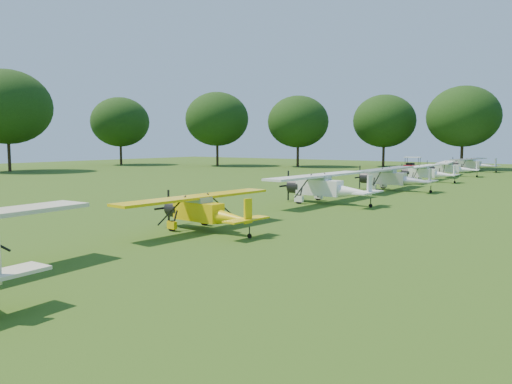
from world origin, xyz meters
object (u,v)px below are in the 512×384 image
aircraft_4 (393,177)px  aircraft_2 (204,209)px  aircraft_3 (326,185)px  golf_cart (412,166)px  aircraft_6 (451,167)px  aircraft_7 (473,163)px  aircraft_5 (426,172)px

aircraft_4 → aircraft_2: bearing=-90.8°
aircraft_3 → golf_cart: size_ratio=4.40×
aircraft_2 → aircraft_6: (-0.41, 46.39, 0.06)m
aircraft_4 → golf_cart: size_ratio=4.26×
aircraft_6 → aircraft_7: aircraft_7 is taller
golf_cart → aircraft_7: bearing=20.5°
aircraft_2 → golf_cart: 55.12m
aircraft_4 → aircraft_5: size_ratio=1.14×
aircraft_2 → aircraft_3: size_ratio=0.84×
aircraft_3 → aircraft_6: (-0.15, 33.40, -0.15)m
aircraft_6 → aircraft_4: bearing=-96.8°
aircraft_2 → aircraft_3: bearing=95.6°
aircraft_3 → aircraft_7: bearing=93.0°
aircraft_5 → aircraft_2: bearing=-89.0°
aircraft_2 → golf_cart: size_ratio=3.71×
aircraft_4 → golf_cart: aircraft_4 is taller
aircraft_2 → aircraft_3: (-0.26, 13.00, 0.20)m
aircraft_2 → aircraft_7: (-0.33, 58.07, 0.11)m
aircraft_2 → aircraft_3: 13.00m
aircraft_7 → aircraft_6: bearing=-81.9°
aircraft_6 → aircraft_5: bearing=-97.6°
aircraft_3 → aircraft_2: bearing=-85.9°
aircraft_6 → golf_cart: size_ratio=3.91×
aircraft_7 → golf_cart: golf_cart is taller
aircraft_2 → aircraft_5: (-0.25, 36.04, 0.02)m
aircraft_3 → aircraft_5: 23.04m
aircraft_4 → aircraft_6: size_ratio=1.09×
aircraft_3 → aircraft_6: bearing=93.2°
golf_cart → aircraft_2: bearing=-86.1°
aircraft_3 → aircraft_7: 45.08m
aircraft_6 → golf_cart: golf_cart is taller
aircraft_6 → aircraft_7: (0.08, 11.68, 0.05)m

